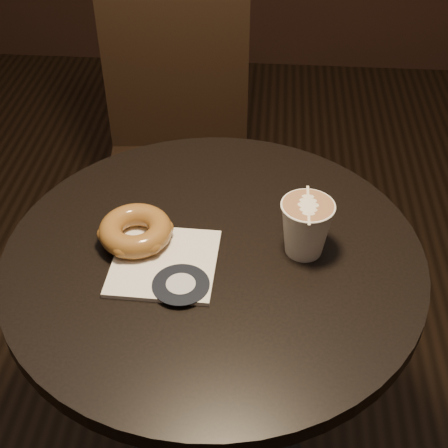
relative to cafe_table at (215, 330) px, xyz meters
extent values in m
cylinder|color=black|center=(0.00, 0.00, 0.18)|extent=(0.70, 0.70, 0.03)
cylinder|color=black|center=(0.00, 0.00, -0.18)|extent=(0.07, 0.07, 0.70)
cube|color=black|center=(-0.15, 0.60, -0.11)|extent=(0.43, 0.43, 0.04)
cube|color=black|center=(-0.17, 0.78, 0.17)|extent=(0.39, 0.08, 0.52)
cylinder|color=black|center=(-0.30, 0.42, -0.33)|extent=(0.03, 0.03, 0.44)
cylinder|color=black|center=(0.03, 0.46, -0.33)|extent=(0.03, 0.03, 0.44)
cylinder|color=black|center=(-0.34, 0.75, -0.33)|extent=(0.03, 0.03, 0.44)
cylinder|color=black|center=(-0.01, 0.79, -0.33)|extent=(0.03, 0.03, 0.44)
cube|color=white|center=(-0.08, -0.04, 0.20)|extent=(0.17, 0.17, 0.01)
torus|color=brown|center=(-0.13, 0.01, 0.23)|extent=(0.12, 0.12, 0.04)
camera|label=1|loc=(0.08, -0.76, 0.90)|focal=50.00mm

